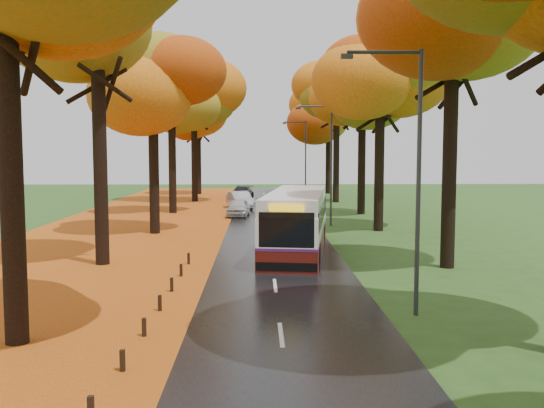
{
  "coord_description": "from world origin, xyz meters",
  "views": [
    {
      "loc": [
        -0.59,
        -10.03,
        5.02
      ],
      "look_at": [
        0.0,
        17.28,
        2.6
      ],
      "focal_mm": 40.0,
      "sensor_mm": 36.0,
      "label": 1
    }
  ],
  "objects_px": {
    "car_dark": "(242,193)",
    "streetlamp_mid": "(327,155)",
    "streetlamp_far": "(303,153)",
    "bus": "(297,220)",
    "car_white": "(238,208)",
    "streetlamp_near": "(411,161)",
    "car_silver": "(240,200)"
  },
  "relations": [
    {
      "from": "streetlamp_far",
      "to": "car_white",
      "type": "bearing_deg",
      "value": -110.53
    },
    {
      "from": "streetlamp_far",
      "to": "car_dark",
      "type": "xyz_separation_m",
      "value": [
        -6.23,
        -1.67,
        -3.97
      ]
    },
    {
      "from": "car_white",
      "to": "car_silver",
      "type": "distance_m",
      "value": 6.2
    },
    {
      "from": "streetlamp_near",
      "to": "streetlamp_mid",
      "type": "relative_size",
      "value": 1.0
    },
    {
      "from": "car_dark",
      "to": "car_silver",
      "type": "bearing_deg",
      "value": -82.68
    },
    {
      "from": "streetlamp_near",
      "to": "car_dark",
      "type": "relative_size",
      "value": 1.66
    },
    {
      "from": "car_silver",
      "to": "streetlamp_mid",
      "type": "bearing_deg",
      "value": -77.97
    },
    {
      "from": "streetlamp_near",
      "to": "car_silver",
      "type": "bearing_deg",
      "value": 100.31
    },
    {
      "from": "car_silver",
      "to": "streetlamp_far",
      "type": "bearing_deg",
      "value": 43.24
    },
    {
      "from": "streetlamp_near",
      "to": "car_dark",
      "type": "xyz_separation_m",
      "value": [
        -6.23,
        42.33,
        -3.97
      ]
    },
    {
      "from": "streetlamp_mid",
      "to": "car_silver",
      "type": "relative_size",
      "value": 1.8
    },
    {
      "from": "streetlamp_far",
      "to": "car_white",
      "type": "relative_size",
      "value": 2.06
    },
    {
      "from": "streetlamp_far",
      "to": "car_dark",
      "type": "bearing_deg",
      "value": -165.0
    },
    {
      "from": "streetlamp_near",
      "to": "car_white",
      "type": "bearing_deg",
      "value": 102.41
    },
    {
      "from": "streetlamp_far",
      "to": "car_white",
      "type": "distance_m",
      "value": 17.85
    },
    {
      "from": "streetlamp_far",
      "to": "car_silver",
      "type": "bearing_deg",
      "value": -121.41
    },
    {
      "from": "car_white",
      "to": "car_dark",
      "type": "xyz_separation_m",
      "value": [
        -0.13,
        14.62,
        0.04
      ]
    },
    {
      "from": "car_white",
      "to": "car_dark",
      "type": "bearing_deg",
      "value": 94.96
    },
    {
      "from": "car_white",
      "to": "car_silver",
      "type": "xyz_separation_m",
      "value": [
        -0.07,
        6.19,
        0.07
      ]
    },
    {
      "from": "car_white",
      "to": "car_dark",
      "type": "distance_m",
      "value": 14.62
    },
    {
      "from": "streetlamp_far",
      "to": "car_white",
      "type": "height_order",
      "value": "streetlamp_far"
    },
    {
      "from": "streetlamp_mid",
      "to": "car_dark",
      "type": "height_order",
      "value": "streetlamp_mid"
    },
    {
      "from": "streetlamp_far",
      "to": "bus",
      "type": "bearing_deg",
      "value": -94.72
    },
    {
      "from": "streetlamp_far",
      "to": "car_silver",
      "type": "distance_m",
      "value": 12.47
    },
    {
      "from": "streetlamp_far",
      "to": "bus",
      "type": "relative_size",
      "value": 0.69
    },
    {
      "from": "car_dark",
      "to": "streetlamp_mid",
      "type": "bearing_deg",
      "value": -66.07
    },
    {
      "from": "streetlamp_mid",
      "to": "bus",
      "type": "distance_m",
      "value": 11.19
    },
    {
      "from": "streetlamp_mid",
      "to": "car_silver",
      "type": "height_order",
      "value": "streetlamp_mid"
    },
    {
      "from": "bus",
      "to": "streetlamp_far",
      "type": "bearing_deg",
      "value": 93.11
    },
    {
      "from": "streetlamp_near",
      "to": "streetlamp_mid",
      "type": "distance_m",
      "value": 22.0
    },
    {
      "from": "streetlamp_near",
      "to": "car_white",
      "type": "relative_size",
      "value": 2.06
    },
    {
      "from": "car_silver",
      "to": "bus",
      "type": "bearing_deg",
      "value": -96.46
    }
  ]
}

